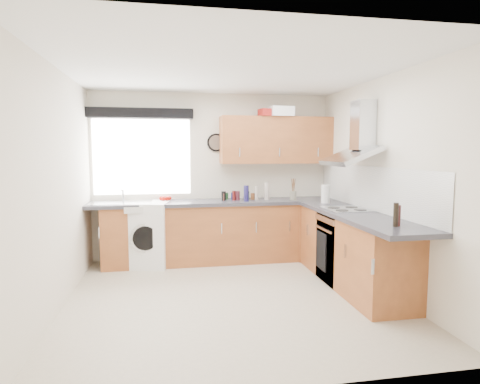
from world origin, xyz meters
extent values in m
plane|color=beige|center=(0.00, 0.00, 0.00)|extent=(3.60, 3.60, 0.00)
cube|color=white|center=(0.00, 0.00, 2.50)|extent=(3.60, 3.60, 0.02)
cube|color=silver|center=(0.00, 1.80, 1.25)|extent=(3.60, 0.02, 2.50)
cube|color=silver|center=(0.00, -1.80, 1.25)|extent=(3.60, 0.02, 2.50)
cube|color=silver|center=(-1.80, 0.00, 1.25)|extent=(0.02, 3.60, 2.50)
cube|color=silver|center=(1.80, 0.00, 1.25)|extent=(0.02, 3.60, 2.50)
cube|color=white|center=(-1.05, 1.79, 1.55)|extent=(1.40, 0.02, 1.10)
cube|color=black|center=(-1.05, 1.70, 2.18)|extent=(1.50, 0.18, 0.14)
cube|color=white|center=(1.79, 0.30, 1.18)|extent=(0.01, 3.00, 0.54)
cube|color=brown|center=(-0.10, 1.51, 0.43)|extent=(3.00, 0.58, 0.86)
cube|color=brown|center=(1.50, 1.50, 0.43)|extent=(0.60, 0.60, 0.86)
cube|color=brown|center=(1.51, 0.15, 0.43)|extent=(0.58, 2.10, 0.86)
cube|color=#2D2D35|center=(0.00, 1.50, 0.89)|extent=(3.60, 0.62, 0.05)
cube|color=#2D2D35|center=(1.50, 0.00, 0.89)|extent=(0.62, 2.42, 0.05)
cube|color=black|center=(1.50, 0.30, 0.42)|extent=(0.56, 0.58, 0.85)
cube|color=silver|center=(1.50, 0.30, 0.92)|extent=(0.52, 0.52, 0.01)
cube|color=brown|center=(0.95, 1.62, 1.80)|extent=(1.70, 0.35, 0.70)
cube|color=white|center=(-1.00, 1.48, 0.46)|extent=(0.73, 0.71, 0.92)
cylinder|color=black|center=(0.05, 1.76, 1.76)|extent=(0.27, 0.04, 0.27)
cube|color=white|center=(0.99, 1.52, 2.22)|extent=(0.36, 0.27, 0.14)
cube|color=maroon|center=(0.78, 1.52, 2.20)|extent=(0.26, 0.23, 0.10)
cylinder|color=slate|center=(1.15, 1.38, 0.98)|extent=(0.12, 0.12, 0.13)
cylinder|color=white|center=(1.49, 0.97, 1.04)|extent=(0.14, 0.14, 0.26)
cylinder|color=#153C1A|center=(0.18, 1.65, 0.96)|extent=(0.06, 0.06, 0.10)
cylinder|color=black|center=(0.12, 1.50, 0.98)|extent=(0.07, 0.07, 0.14)
cylinder|color=#1E4D1B|center=(0.51, 1.69, 0.97)|extent=(0.07, 0.07, 0.11)
cylinder|color=#AEA195|center=(0.62, 1.51, 1.01)|extent=(0.05, 0.05, 0.20)
cylinder|color=#4A1A22|center=(0.33, 1.50, 0.98)|extent=(0.07, 0.07, 0.14)
cylinder|color=#191549|center=(0.43, 1.36, 1.03)|extent=(0.07, 0.07, 0.23)
cylinder|color=#55271E|center=(0.12, 1.48, 0.96)|extent=(0.04, 0.04, 0.11)
cylinder|color=navy|center=(0.26, 1.51, 0.97)|extent=(0.06, 0.06, 0.12)
cylinder|color=brown|center=(0.57, 1.54, 0.96)|extent=(0.06, 0.06, 0.10)
cylinder|color=#551311|center=(0.27, 1.48, 0.98)|extent=(0.04, 0.04, 0.14)
cylinder|color=#B8A89D|center=(0.77, 1.50, 1.04)|extent=(0.07, 0.07, 0.26)
cylinder|color=black|center=(1.47, -0.82, 1.03)|extent=(0.05, 0.05, 0.23)
cylinder|color=#3B1515|center=(1.51, -0.79, 1.01)|extent=(0.07, 0.07, 0.21)
camera|label=1|loc=(-0.68, -4.31, 1.64)|focal=30.00mm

